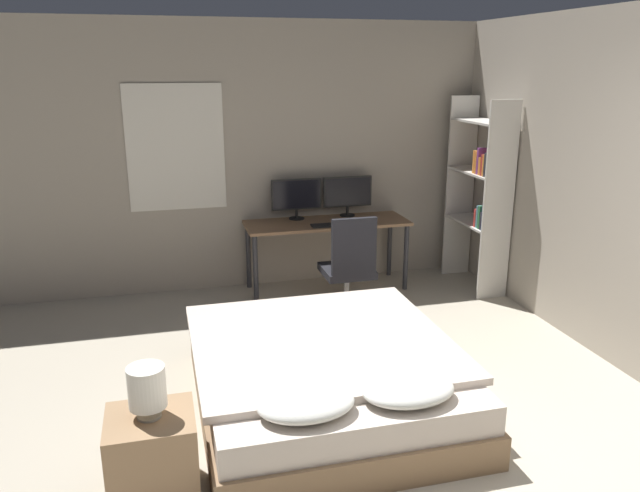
{
  "coord_description": "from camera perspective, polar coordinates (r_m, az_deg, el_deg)",
  "views": [
    {
      "loc": [
        -1.41,
        -2.52,
        2.28
      ],
      "look_at": [
        -0.08,
        2.51,
        0.75
      ],
      "focal_mm": 35.0,
      "sensor_mm": 36.0,
      "label": 1
    }
  ],
  "objects": [
    {
      "name": "wall_side_right",
      "position": [
        5.33,
        25.02,
        4.83
      ],
      "size": [
        0.06,
        12.0,
        2.7
      ],
      "color": "#9E9384",
      "rests_on": "ground_plane"
    },
    {
      "name": "bookshelf",
      "position": [
        6.53,
        14.69,
        5.31
      ],
      "size": [
        0.32,
        0.82,
        1.95
      ],
      "color": "beige",
      "rests_on": "ground_plane"
    },
    {
      "name": "nightstand",
      "position": [
        3.64,
        -15.03,
        -18.18
      ],
      "size": [
        0.46,
        0.42,
        0.5
      ],
      "color": "#997551",
      "rests_on": "ground_plane"
    },
    {
      "name": "office_chair",
      "position": [
        5.82,
        2.64,
        -2.74
      ],
      "size": [
        0.52,
        0.52,
        0.96
      ],
      "color": "black",
      "rests_on": "ground_plane"
    },
    {
      "name": "monitor_left",
      "position": [
        6.43,
        -2.17,
        4.59
      ],
      "size": [
        0.52,
        0.16,
        0.42
      ],
      "color": "black",
      "rests_on": "desk"
    },
    {
      "name": "desk",
      "position": [
        6.39,
        0.64,
        1.51
      ],
      "size": [
        1.67,
        0.57,
        0.72
      ],
      "color": "#846042",
      "rests_on": "ground_plane"
    },
    {
      "name": "computer_mouse",
      "position": [
        6.28,
        3.68,
        2.19
      ],
      "size": [
        0.07,
        0.05,
        0.04
      ],
      "color": "black",
      "rests_on": "desk"
    },
    {
      "name": "bedside_lamp",
      "position": [
        3.42,
        -15.55,
        -12.37
      ],
      "size": [
        0.2,
        0.2,
        0.29
      ],
      "color": "gray",
      "rests_on": "nightstand"
    },
    {
      "name": "keyboard",
      "position": [
        6.2,
        1.08,
        1.94
      ],
      "size": [
        0.41,
        0.13,
        0.02
      ],
      "color": "black",
      "rests_on": "desk"
    },
    {
      "name": "monitor_right",
      "position": [
        6.57,
        2.54,
        4.83
      ],
      "size": [
        0.52,
        0.16,
        0.42
      ],
      "color": "black",
      "rests_on": "desk"
    },
    {
      "name": "wall_back",
      "position": [
        6.53,
        -2.3,
        8.21
      ],
      "size": [
        12.0,
        0.08,
        2.7
      ],
      "color": "#9E9384",
      "rests_on": "ground_plane"
    },
    {
      "name": "bed",
      "position": [
        4.33,
        0.47,
        -11.81
      ],
      "size": [
        1.73,
        1.95,
        0.54
      ],
      "color": "#846647",
      "rests_on": "ground_plane"
    }
  ]
}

